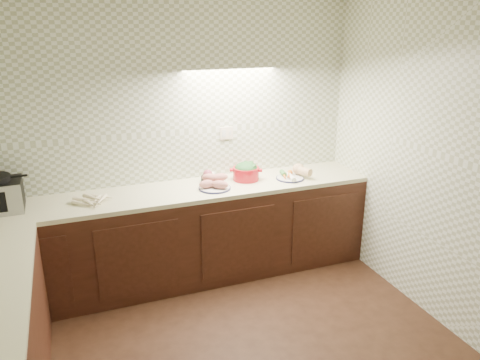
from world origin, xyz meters
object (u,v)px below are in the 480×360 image
object	(u,v)px
dutch_oven	(246,171)
sweet_potato_plate	(215,183)
parsnip_pile	(97,200)
veg_plate	(294,173)
onion_bowl	(209,177)

from	to	relation	value
dutch_oven	sweet_potato_plate	bearing A→B (deg)	-137.44
parsnip_pile	dutch_oven	distance (m)	1.40
dutch_oven	veg_plate	xyz separation A→B (m)	(0.46, -0.10, -0.04)
onion_bowl	dutch_oven	size ratio (longest dim) A/B	0.49
onion_bowl	dutch_oven	distance (m)	0.36
sweet_potato_plate	veg_plate	size ratio (longest dim) A/B	0.88
onion_bowl	veg_plate	xyz separation A→B (m)	(0.82, -0.15, -0.00)
parsnip_pile	dutch_oven	xyz separation A→B (m)	(1.39, 0.11, 0.06)
dutch_oven	veg_plate	distance (m)	0.47
sweet_potato_plate	veg_plate	world-z (taller)	sweet_potato_plate
dutch_oven	veg_plate	bearing A→B (deg)	11.55
parsnip_pile	dutch_oven	bearing A→B (deg)	4.55
veg_plate	parsnip_pile	bearing A→B (deg)	-179.55
parsnip_pile	dutch_oven	size ratio (longest dim) A/B	1.06
veg_plate	dutch_oven	bearing A→B (deg)	168.27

